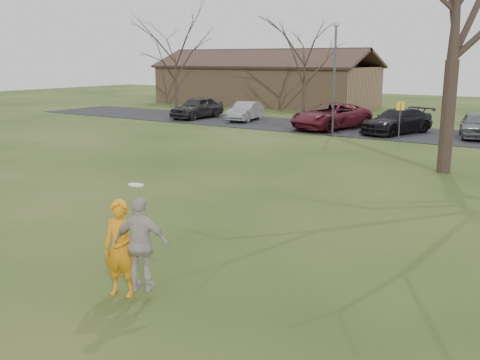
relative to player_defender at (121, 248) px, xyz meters
name	(u,v)px	position (x,y,z in m)	size (l,w,h in m)	color
ground	(116,302)	(0.13, -0.31, -0.90)	(120.00, 120.00, 0.00)	#1E380F
parking_strip	(452,137)	(0.13, 24.69, -0.88)	(62.00, 6.50, 0.04)	black
player_defender	(121,248)	(0.00, 0.00, 0.00)	(0.66, 0.43, 1.80)	orange
car_0	(197,107)	(-17.40, 24.36, -0.09)	(1.82, 4.52, 1.54)	#272629
car_1	(246,111)	(-13.66, 25.01, -0.21)	(1.37, 3.92, 1.29)	gray
car_2	(331,116)	(-6.88, 24.15, -0.08)	(2.60, 5.64, 1.57)	maroon
car_3	(397,121)	(-2.83, 24.30, -0.15)	(2.00, 4.91, 1.42)	black
car_4	(477,125)	(1.31, 25.03, -0.17)	(1.64, 4.07, 1.39)	slate
catching_play	(141,244)	(0.47, 0.05, 0.16)	(1.10, 0.79, 1.96)	#BCB0A9
building	(264,84)	(-19.87, 37.69, 1.03)	(20.60, 8.50, 5.14)	#8C6D4C
lamp_post	(335,64)	(-5.87, 22.19, 3.07)	(0.34, 0.34, 6.27)	#47474C
sign_yellow	(400,114)	(-1.87, 21.69, 0.55)	(0.35, 0.35, 2.08)	#47474C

